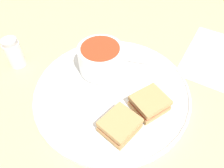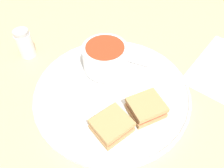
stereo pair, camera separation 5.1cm
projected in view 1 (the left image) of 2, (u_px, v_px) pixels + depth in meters
ground_plane at (112, 93)px, 0.54m from camera, size 2.40×2.40×0.00m
plate at (112, 91)px, 0.53m from camera, size 0.38×0.38×0.02m
soup_bowl at (101, 58)px, 0.55m from camera, size 0.11×0.11×0.07m
spoon at (120, 58)px, 0.59m from camera, size 0.10×0.03×0.01m
sandwich_half_near at (120, 125)px, 0.44m from camera, size 0.09×0.09×0.03m
sandwich_half_far at (150, 103)px, 0.48m from camera, size 0.10×0.10×0.03m
salt_shaker at (14, 53)px, 0.58m from camera, size 0.04×0.04×0.08m
menu_sheet at (223, 59)px, 0.62m from camera, size 0.24×0.28×0.00m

